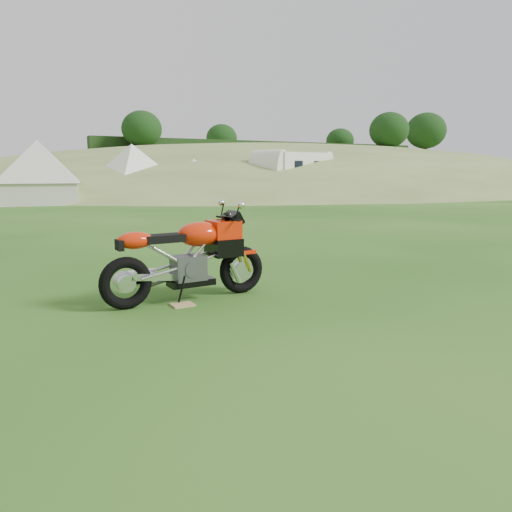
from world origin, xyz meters
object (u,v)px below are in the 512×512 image
tent_right (194,176)px  sport_motorcycle (186,252)px  tent_mid (133,172)px  tent_left (39,173)px  plywood_board (183,305)px  caravan (293,174)px

tent_right → sport_motorcycle: bearing=-125.4°
sport_motorcycle → tent_mid: 21.90m
sport_motorcycle → tent_left: 18.86m
sport_motorcycle → plywood_board: bearing=-126.9°
plywood_board → tent_left: bearing=88.6°
plywood_board → tent_left: 19.09m
tent_mid → tent_right: (3.17, -0.77, -0.23)m
tent_mid → tent_right: 3.27m
tent_mid → caravan: (8.37, -2.72, -0.14)m
tent_left → tent_right: (7.99, 1.66, -0.22)m
plywood_board → tent_mid: tent_mid is taller
plywood_board → tent_right: size_ratio=0.09×
tent_mid → caravan: 8.81m
tent_mid → caravan: bearing=-36.9°
plywood_board → caravan: bearing=53.9°
sport_motorcycle → caravan: 22.96m
tent_mid → tent_right: size_ratio=1.20×
sport_motorcycle → tent_left: (0.33, 18.84, 0.79)m
tent_right → tent_left: bearing=178.4°
sport_motorcycle → tent_mid: (5.15, 21.27, 0.80)m
plywood_board → tent_right: tent_right is taller
tent_mid → caravan: size_ratio=0.60×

